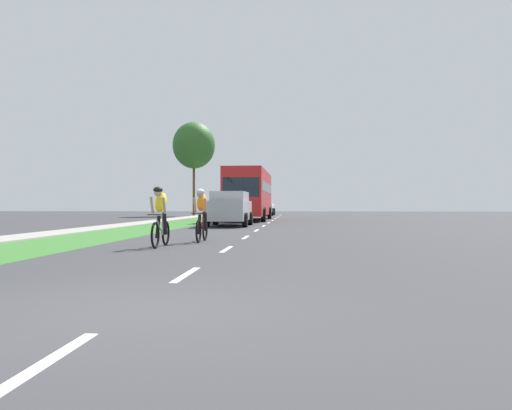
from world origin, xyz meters
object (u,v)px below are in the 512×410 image
(cyclist_trailing, at_px, (202,215))
(pickup_white, at_px, (264,207))
(cyclist_lead, at_px, (160,216))
(street_tree_far, at_px, (194,145))
(bus_red, at_px, (250,193))
(suv_silver, at_px, (230,208))

(cyclist_trailing, relative_size, pickup_white, 0.34)
(cyclist_lead, bearing_deg, street_tree_far, 100.20)
(cyclist_lead, distance_m, bus_red, 23.53)
(pickup_white, distance_m, street_tree_far, 9.67)
(cyclist_trailing, relative_size, street_tree_far, 0.19)
(cyclist_lead, distance_m, cyclist_trailing, 2.10)
(cyclist_trailing, distance_m, bus_red, 21.56)
(cyclist_trailing, bearing_deg, pickup_white, 90.99)
(cyclist_lead, xyz_separation_m, street_tree_far, (-6.59, 36.64, 6.12))
(street_tree_far, bearing_deg, suv_silver, -74.09)
(suv_silver, bearing_deg, cyclist_trailing, -86.65)
(cyclist_lead, xyz_separation_m, cyclist_trailing, (0.72, 1.98, 0.00))
(suv_silver, bearing_deg, pickup_white, 89.99)
(suv_silver, distance_m, pickup_white, 26.78)
(cyclist_lead, distance_m, street_tree_far, 37.73)
(pickup_white, bearing_deg, cyclist_lead, -90.10)
(cyclist_trailing, distance_m, street_tree_far, 35.95)
(cyclist_trailing, relative_size, suv_silver, 0.37)
(cyclist_trailing, distance_m, pickup_white, 38.12)
(cyclist_lead, height_order, bus_red, bus_red)
(suv_silver, xyz_separation_m, street_tree_far, (-6.65, 23.34, 5.99))
(cyclist_lead, relative_size, street_tree_far, 0.19)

